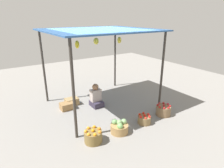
# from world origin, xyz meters

# --- Properties ---
(ground_plane) EXTENTS (14.00, 14.00, 0.00)m
(ground_plane) POSITION_xyz_m (0.00, 0.00, 0.00)
(ground_plane) COLOR gray
(market_stall_structure) EXTENTS (3.21, 2.88, 2.49)m
(market_stall_structure) POSITION_xyz_m (0.00, 0.00, 2.32)
(market_stall_structure) COLOR #38332D
(market_stall_structure) RESTS_ON ground
(vendor_person) EXTENTS (0.36, 0.44, 0.78)m
(vendor_person) POSITION_xyz_m (-0.19, -0.00, 0.30)
(vendor_person) COLOR #352E40
(vendor_person) RESTS_ON ground
(basket_oranges) EXTENTS (0.43, 0.43, 0.35)m
(basket_oranges) POSITION_xyz_m (-1.19, -1.68, 0.15)
(basket_oranges) COLOR olive
(basket_oranges) RESTS_ON ground
(basket_cabbages) EXTENTS (0.46, 0.46, 0.36)m
(basket_cabbages) POSITION_xyz_m (-0.44, -1.71, 0.15)
(basket_cabbages) COLOR #A6804C
(basket_cabbages) RESTS_ON ground
(basket_red_tomatoes) EXTENTS (0.37, 0.37, 0.29)m
(basket_red_tomatoes) POSITION_xyz_m (0.41, -1.73, 0.12)
(basket_red_tomatoes) COLOR olive
(basket_red_tomatoes) RESTS_ON ground
(basket_red_apples) EXTENTS (0.44, 0.44, 0.36)m
(basket_red_apples) POSITION_xyz_m (1.22, -1.69, 0.16)
(basket_red_apples) COLOR #7F6344
(basket_red_apples) RESTS_ON ground
(wooden_crate_near_vendor) EXTENTS (0.43, 0.32, 0.22)m
(wooden_crate_near_vendor) POSITION_xyz_m (-1.09, 0.31, 0.11)
(wooden_crate_near_vendor) COLOR olive
(wooden_crate_near_vendor) RESTS_ON ground
(wooden_crate_stacked_rear) EXTENTS (0.43, 0.31, 0.24)m
(wooden_crate_stacked_rear) POSITION_xyz_m (-0.85, 0.51, 0.12)
(wooden_crate_stacked_rear) COLOR #9B7E4F
(wooden_crate_stacked_rear) RESTS_ON ground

